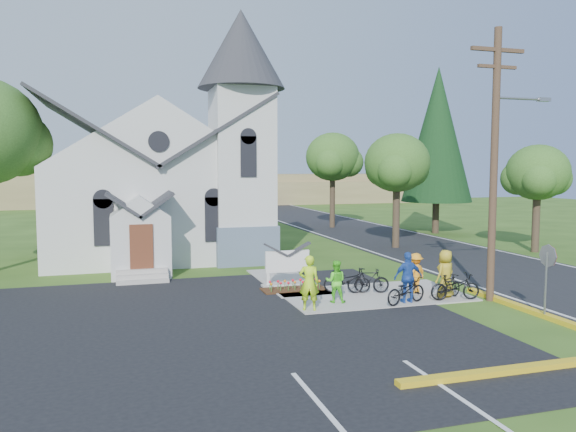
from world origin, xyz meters
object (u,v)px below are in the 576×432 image
object	(u,v)px
utility_pole	(496,156)
bike_1	(368,281)
bike_0	(347,280)
cyclist_1	(336,281)
bike_2	(406,290)
bike_3	(448,286)
cyclist_3	(415,273)
cyclist_0	(309,283)
cyclist_2	(408,277)
bike_4	(455,287)
cyclist_4	(446,274)
church_sign	(287,262)
stop_sign	(547,265)

from	to	relation	value
utility_pole	bike_1	bearing A→B (deg)	150.35
utility_pole	bike_0	distance (m)	7.28
bike_0	cyclist_1	xyz separation A→B (m)	(-1.02, -1.35, 0.29)
bike_2	bike_3	xyz separation A→B (m)	(1.94, 0.27, -0.02)
cyclist_3	bike_2	bearing A→B (deg)	27.75
cyclist_0	cyclist_2	size ratio (longest dim) A/B	1.03
cyclist_0	bike_4	bearing A→B (deg)	-163.14
bike_1	cyclist_4	xyz separation A→B (m)	(2.50, -1.50, 0.41)
church_sign	cyclist_4	xyz separation A→B (m)	(5.07, -3.93, -0.07)
bike_4	stop_sign	bearing A→B (deg)	-145.72
cyclist_1	bike_3	world-z (taller)	cyclist_1
cyclist_1	bike_2	size ratio (longest dim) A/B	0.84
bike_0	cyclist_4	world-z (taller)	cyclist_4
utility_pole	stop_sign	size ratio (longest dim) A/B	4.03
cyclist_3	bike_3	size ratio (longest dim) A/B	1.02
church_sign	bike_2	xyz separation A→B (m)	(3.14, -4.40, -0.49)
cyclist_1	cyclist_3	world-z (taller)	cyclist_3
church_sign	cyclist_1	size ratio (longest dim) A/B	1.42
cyclist_1	bike_0	bearing A→B (deg)	-102.25
bike_3	cyclist_3	bearing A→B (deg)	5.98
cyclist_3	bike_4	size ratio (longest dim) A/B	0.83
cyclist_0	bike_3	xyz separation A→B (m)	(5.58, 0.08, -0.49)
cyclist_1	bike_4	distance (m)	4.50
bike_2	bike_0	bearing A→B (deg)	11.65
cyclist_3	bike_4	distance (m)	1.71
cyclist_2	bike_4	distance (m)	1.93
bike_2	bike_4	size ratio (longest dim) A/B	0.98
cyclist_2	bike_2	size ratio (longest dim) A/B	1.00
stop_sign	cyclist_4	distance (m)	3.89
cyclist_2	cyclist_4	xyz separation A→B (m)	(1.75, 0.31, -0.02)
cyclist_4	bike_3	bearing A→B (deg)	72.18
cyclist_4	bike_4	distance (m)	0.63
cyclist_1	cyclist_2	xyz separation A→B (m)	(2.52, -0.80, 0.16)
bike_1	bike_4	bearing A→B (deg)	-113.10
bike_2	cyclist_4	world-z (taller)	cyclist_4
cyclist_3	bike_4	world-z (taller)	cyclist_3
church_sign	stop_sign	world-z (taller)	stop_sign
utility_pole	cyclist_0	size ratio (longest dim) A/B	5.21
bike_1	cyclist_3	distance (m)	1.88
bike_3	bike_4	distance (m)	0.29
stop_sign	cyclist_2	xyz separation A→B (m)	(-3.32, 3.16, -0.80)
stop_sign	cyclist_0	size ratio (longest dim) A/B	1.29
cyclist_3	cyclist_4	bearing A→B (deg)	102.64
cyclist_1	bike_4	xyz separation A→B (m)	(4.39, -0.97, -0.27)
cyclist_0	cyclist_1	size ratio (longest dim) A/B	1.24
church_sign	bike_3	bearing A→B (deg)	-39.13
cyclist_0	cyclist_4	size ratio (longest dim) A/B	1.06
bike_0	cyclist_2	bearing A→B (deg)	-124.36
church_sign	cyclist_2	xyz separation A→B (m)	(3.32, -4.24, -0.05)
cyclist_1	cyclist_3	bearing A→B (deg)	-147.08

